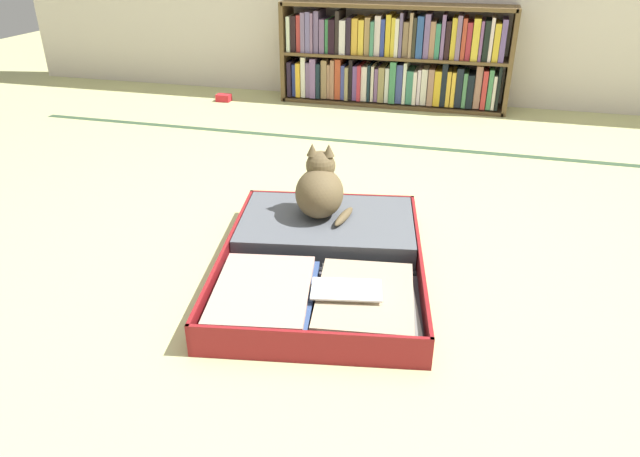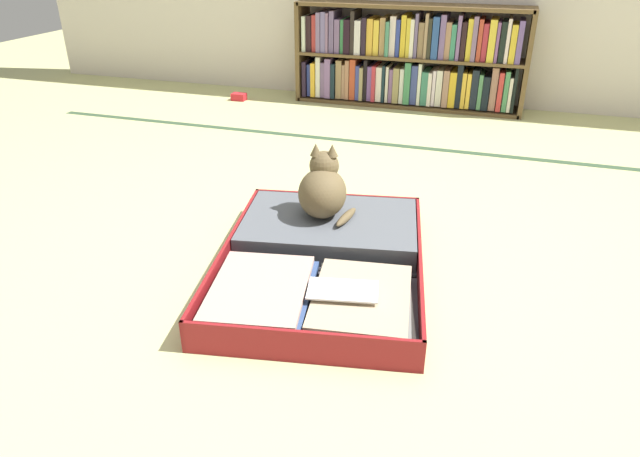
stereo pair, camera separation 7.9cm
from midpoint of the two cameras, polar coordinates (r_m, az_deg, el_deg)
name	(u,v)px [view 2 (the right image)]	position (r m, az deg, el deg)	size (l,w,h in m)	color
ground_plane	(365,269)	(2.10, 5.53, -4.02)	(10.00, 10.00, 0.00)	#C2C383
tatami_border	(422,148)	(3.34, 10.76, 7.87)	(4.80, 0.05, 0.00)	#334C33
bookshelf	(408,59)	(4.13, 9.32, 16.27)	(1.56, 0.26, 0.67)	brown
open_suitcase	(323,257)	(2.07, 1.35, -2.82)	(0.85, 1.06, 0.11)	maroon
black_cat	(323,189)	(2.20, 1.36, 3.91)	(0.24, 0.25, 0.28)	brown
small_red_pouch	(239,97)	(4.31, -7.52, 12.85)	(0.10, 0.07, 0.05)	red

